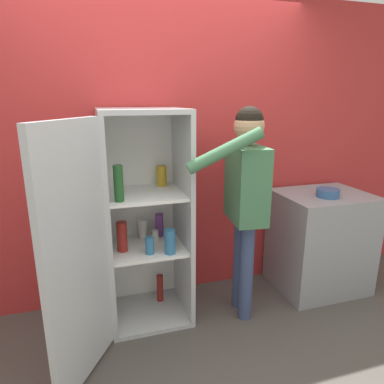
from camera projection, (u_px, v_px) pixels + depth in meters
ground_plane at (192, 363)px, 2.31m from camera, size 12.00×12.00×0.00m
wall_back at (158, 154)px, 2.87m from camera, size 7.00×0.06×2.55m
refrigerator at (132, 225)px, 2.53m from camera, size 0.99×1.11×1.66m
person at (245, 187)px, 2.59m from camera, size 0.67×0.55×1.67m
counter at (320, 241)px, 3.15m from camera, size 0.79×0.64×0.91m
bowl at (328, 193)px, 2.92m from camera, size 0.19×0.19×0.07m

